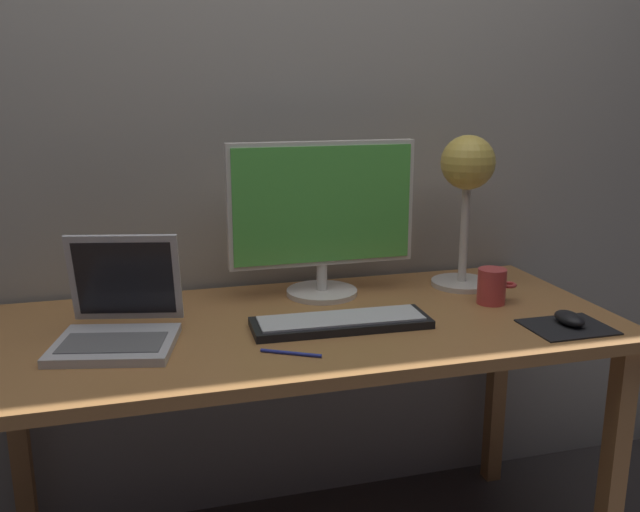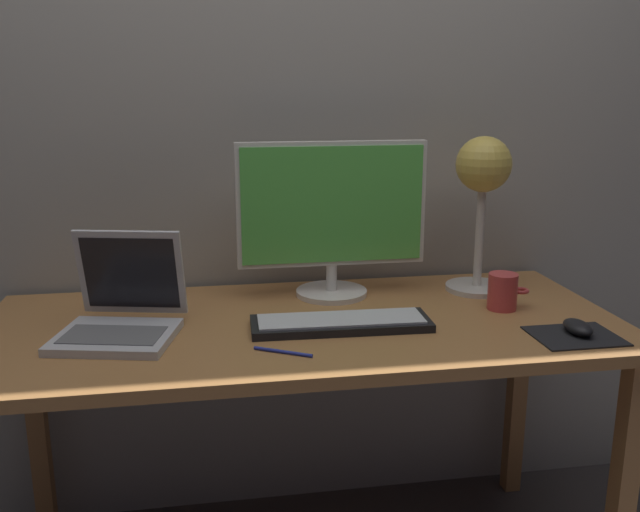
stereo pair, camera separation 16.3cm
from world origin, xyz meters
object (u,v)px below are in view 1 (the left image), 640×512
object	(u,v)px
keyboard_main	(341,322)
mouse	(569,318)
coffee_mug	(492,286)
pen	(291,353)
laptop	(120,312)
desk_lamp	(467,179)
monitor	(322,213)

from	to	relation	value
keyboard_main	mouse	world-z (taller)	mouse
coffee_mug	pen	size ratio (longest dim) A/B	0.80
keyboard_main	pen	size ratio (longest dim) A/B	3.18
coffee_mug	mouse	bearing A→B (deg)	-66.44
pen	coffee_mug	bearing A→B (deg)	19.12
coffee_mug	laptop	bearing A→B (deg)	-179.41
laptop	desk_lamp	size ratio (longest dim) A/B	0.73
coffee_mug	keyboard_main	bearing A→B (deg)	-171.26
mouse	coffee_mug	distance (m)	0.24
keyboard_main	coffee_mug	distance (m)	0.46
desk_lamp	laptop	bearing A→B (deg)	-169.26
monitor	desk_lamp	distance (m)	0.43
mouse	coffee_mug	bearing A→B (deg)	113.56
monitor	laptop	bearing A→B (deg)	-159.30
mouse	pen	xyz separation A→B (m)	(-0.71, 0.00, -0.02)
keyboard_main	laptop	xyz separation A→B (m)	(-0.52, 0.06, 0.05)
laptop	coffee_mug	world-z (taller)	laptop
desk_lamp	pen	size ratio (longest dim) A/B	3.16
keyboard_main	desk_lamp	bearing A→B (deg)	28.39
mouse	pen	distance (m)	0.71
desk_lamp	monitor	bearing A→B (deg)	176.97
mouse	coffee_mug	world-z (taller)	coffee_mug
coffee_mug	monitor	bearing A→B (deg)	155.17
monitor	laptop	world-z (taller)	monitor
laptop	pen	xyz separation A→B (m)	(0.36, -0.20, -0.06)
keyboard_main	pen	xyz separation A→B (m)	(-0.16, -0.14, -0.01)
mouse	pen	world-z (taller)	mouse
coffee_mug	pen	world-z (taller)	coffee_mug
desk_lamp	pen	world-z (taller)	desk_lamp
monitor	coffee_mug	size ratio (longest dim) A/B	4.67
keyboard_main	coffee_mug	xyz separation A→B (m)	(0.45, 0.07, 0.04)
pen	laptop	bearing A→B (deg)	150.78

